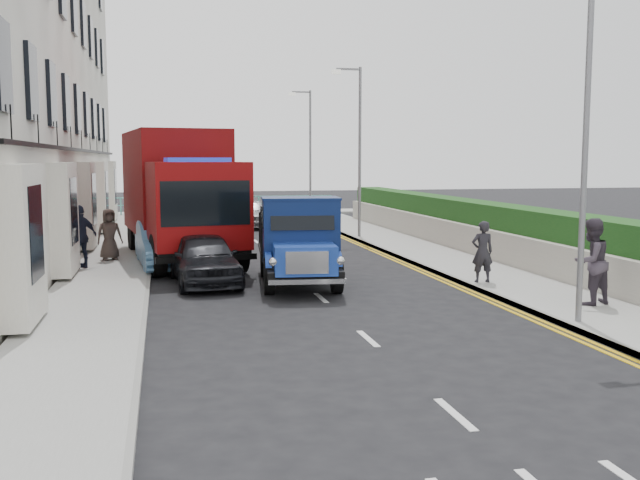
# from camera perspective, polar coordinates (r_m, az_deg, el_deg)

# --- Properties ---
(ground) EXTENTS (120.00, 120.00, 0.00)m
(ground) POSITION_cam_1_polar(r_m,az_deg,el_deg) (15.13, 1.72, -6.08)
(ground) COLOR black
(ground) RESTS_ON ground
(pavement_west) EXTENTS (2.40, 38.00, 0.12)m
(pavement_west) POSITION_cam_1_polar(r_m,az_deg,el_deg) (23.59, -16.17, -1.65)
(pavement_west) COLOR gray
(pavement_west) RESTS_ON ground
(pavement_east) EXTENTS (2.60, 38.00, 0.12)m
(pavement_east) POSITION_cam_1_polar(r_m,az_deg,el_deg) (25.17, 8.42, -0.97)
(pavement_east) COLOR gray
(pavement_east) RESTS_ON ground
(promenade) EXTENTS (30.00, 2.50, 0.12)m
(promenade) POSITION_cam_1_polar(r_m,az_deg,el_deg) (43.59, -7.66, 2.16)
(promenade) COLOR gray
(promenade) RESTS_ON ground
(sea_plane) EXTENTS (120.00, 120.00, 0.00)m
(sea_plane) POSITION_cam_1_polar(r_m,az_deg,el_deg) (74.48, -9.68, 3.84)
(sea_plane) COLOR slate
(sea_plane) RESTS_ON ground
(garden_east) EXTENTS (1.45, 28.00, 1.75)m
(garden_east) POSITION_cam_1_polar(r_m,az_deg,el_deg) (25.82, 12.41, 1.01)
(garden_east) COLOR #B2AD9E
(garden_east) RESTS_ON ground
(seafront_railing) EXTENTS (13.00, 0.08, 1.11)m
(seafront_railing) POSITION_cam_1_polar(r_m,az_deg,el_deg) (42.75, -7.58, 2.78)
(seafront_railing) COLOR #59B2A5
(seafront_railing) RESTS_ON ground
(lamp_near) EXTENTS (1.23, 0.18, 7.00)m
(lamp_near) POSITION_cam_1_polar(r_m,az_deg,el_deg) (14.60, 20.13, 8.88)
(lamp_near) COLOR slate
(lamp_near) RESTS_ON ground
(lamp_mid) EXTENTS (1.23, 0.18, 7.00)m
(lamp_mid) POSITION_cam_1_polar(r_m,az_deg,el_deg) (29.38, 2.97, 7.84)
(lamp_mid) COLOR slate
(lamp_mid) RESTS_ON ground
(lamp_far) EXTENTS (1.23, 0.18, 7.00)m
(lamp_far) POSITION_cam_1_polar(r_m,az_deg,el_deg) (39.11, -0.96, 7.51)
(lamp_far) COLOR slate
(lamp_far) RESTS_ON ground
(bedford_lorry) EXTENTS (2.39, 5.02, 2.30)m
(bedford_lorry) POSITION_cam_1_polar(r_m,az_deg,el_deg) (18.19, -1.60, -0.57)
(bedford_lorry) COLOR black
(bedford_lorry) RESTS_ON ground
(red_lorry) EXTENTS (3.86, 8.35, 4.21)m
(red_lorry) POSITION_cam_1_polar(r_m,az_deg,el_deg) (23.64, -11.23, 3.81)
(red_lorry) COLOR black
(red_lorry) RESTS_ON ground
(parked_car_front) EXTENTS (1.94, 4.15, 1.37)m
(parked_car_front) POSITION_cam_1_polar(r_m,az_deg,el_deg) (19.08, -9.27, -1.44)
(parked_car_front) COLOR black
(parked_car_front) RESTS_ON ground
(parked_car_mid) EXTENTS (1.94, 4.42, 1.41)m
(parked_car_mid) POSITION_cam_1_polar(r_m,az_deg,el_deg) (22.17, -12.31, -0.36)
(parked_car_mid) COLOR #5486B5
(parked_car_mid) RESTS_ON ground
(parked_car_rear) EXTENTS (2.81, 5.52, 1.53)m
(parked_car_rear) POSITION_cam_1_polar(r_m,az_deg,el_deg) (32.43, -10.62, 1.90)
(parked_car_rear) COLOR silver
(parked_car_rear) RESTS_ON ground
(seafront_car_left) EXTENTS (2.48, 5.05, 1.38)m
(seafront_car_left) POSITION_cam_1_polar(r_m,az_deg,el_deg) (40.28, -12.27, 2.62)
(seafront_car_left) COLOR black
(seafront_car_left) RESTS_ON ground
(seafront_car_right) EXTENTS (1.94, 4.12, 1.36)m
(seafront_car_right) POSITION_cam_1_polar(r_m,az_deg,el_deg) (34.78, -5.62, 2.14)
(seafront_car_right) COLOR #ADAEB2
(seafront_car_right) RESTS_ON ground
(pedestrian_east_near) EXTENTS (0.60, 0.41, 1.59)m
(pedestrian_east_near) POSITION_cam_1_polar(r_m,az_deg,el_deg) (18.84, 12.86, -0.92)
(pedestrian_east_near) COLOR black
(pedestrian_east_near) RESTS_ON pavement_east
(pedestrian_east_far) EXTENTS (1.10, 0.96, 1.90)m
(pedestrian_east_far) POSITION_cam_1_polar(r_m,az_deg,el_deg) (16.62, 20.86, -1.62)
(pedestrian_east_far) COLOR #3C333F
(pedestrian_east_far) RESTS_ON pavement_east
(pedestrian_west_near) EXTENTS (1.11, 1.06, 1.85)m
(pedestrian_west_near) POSITION_cam_1_polar(r_m,az_deg,el_deg) (21.90, -18.62, 0.26)
(pedestrian_west_near) COLOR black
(pedestrian_west_near) RESTS_ON pavement_west
(pedestrian_west_far) EXTENTS (0.92, 0.74, 1.63)m
(pedestrian_west_far) POSITION_cam_1_polar(r_m,az_deg,el_deg) (23.42, -16.50, 0.44)
(pedestrian_west_far) COLOR #40342E
(pedestrian_west_far) RESTS_ON pavement_west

